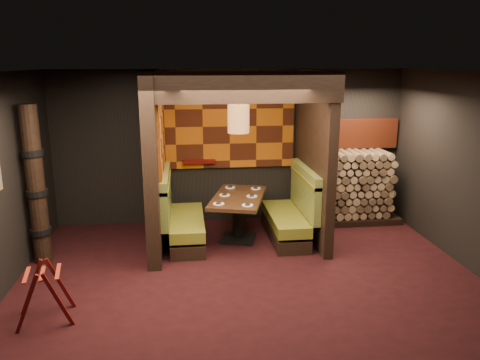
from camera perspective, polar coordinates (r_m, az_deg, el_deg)
name	(u,v)px	position (r m, az deg, el deg)	size (l,w,h in m)	color
floor	(251,284)	(6.63, 1.37, -12.58)	(6.50, 5.50, 0.02)	black
ceiling	(253,71)	(5.91, 1.54, 13.09)	(6.50, 5.50, 0.02)	black
wall_back	(231,147)	(8.79, -1.13, 4.07)	(6.50, 0.02, 2.85)	black
wall_front	(305,278)	(3.56, 7.94, -11.78)	(6.50, 0.02, 2.85)	black
partition_left	(154,161)	(7.67, -10.38, 2.34)	(0.20, 2.20, 2.85)	black
partition_right	(313,156)	(8.00, 8.95, 2.88)	(0.15, 2.10, 2.85)	black
header_beam	(243,87)	(6.61, 0.41, 11.22)	(2.85, 0.18, 0.44)	black
tapa_back_panel	(230,126)	(8.68, -1.28, 6.58)	(2.40, 0.06, 1.55)	#AB520E
tapa_side_panel	(161,133)	(7.77, -9.56, 5.70)	(0.04, 1.85, 1.45)	#AB520E
lacquer_shelf	(199,162)	(8.69, -4.99, 2.26)	(0.60, 0.12, 0.07)	#500B08
booth_bench_left	(181,220)	(7.93, -7.24, -4.84)	(0.68, 1.60, 1.14)	black
booth_bench_right	(291,216)	(8.13, 6.26, -4.33)	(0.68, 1.60, 1.14)	black
dining_table	(238,209)	(7.94, -0.22, -3.60)	(1.18, 1.64, 0.78)	black
place_settings	(238,195)	(7.87, -0.22, -1.89)	(0.90, 1.28, 0.03)	white
pendant_lamp	(238,119)	(7.56, -0.18, 7.47)	(0.35, 0.35, 0.99)	#925B31
luggage_rack	(44,291)	(6.09, -22.74, -12.40)	(0.74, 0.58, 0.73)	#430909
totem_column	(36,187)	(7.51, -23.60, -0.79)	(0.31, 0.31, 2.40)	black
firewood_stack	(353,187)	(9.08, 13.67, -0.82)	(1.73, 0.70, 1.36)	black
mosaic_header	(350,134)	(9.19, 13.31, 5.51)	(1.83, 0.10, 0.56)	maroon
bay_front_post	(314,153)	(8.27, 9.07, 3.25)	(0.08, 0.08, 2.85)	black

